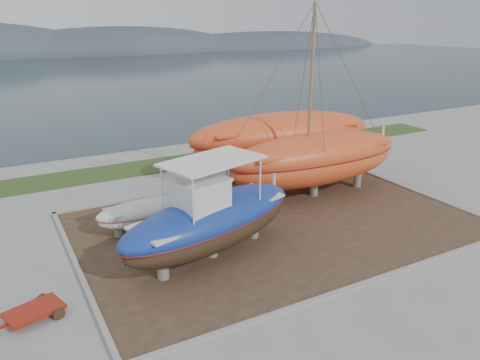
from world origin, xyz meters
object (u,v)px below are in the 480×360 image
orange_sailboat (319,105)px  red_trailer (35,314)px  blue_caique (211,210)px  orange_bare_hull (282,146)px  white_dinghy (147,215)px

orange_sailboat → red_trailer: 16.12m
blue_caique → orange_sailboat: (7.85, 3.56, 2.93)m
blue_caique → orange_bare_hull: size_ratio=0.72×
blue_caique → orange_bare_hull: bearing=25.1°
red_trailer → orange_sailboat: bearing=-0.4°
blue_caique → orange_sailboat: size_ratio=0.81×
blue_caique → white_dinghy: size_ratio=1.84×
blue_caique → white_dinghy: bearing=95.8°
white_dinghy → orange_sailboat: (9.35, -0.16, 4.27)m
white_dinghy → red_trailer: bearing=-140.8°
white_dinghy → orange_bare_hull: size_ratio=0.39×
white_dinghy → orange_bare_hull: bearing=17.4°
orange_sailboat → red_trailer: (-14.69, -4.53, -4.84)m
blue_caique → red_trailer: 7.17m
orange_bare_hull → blue_caique: bearing=-133.1°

